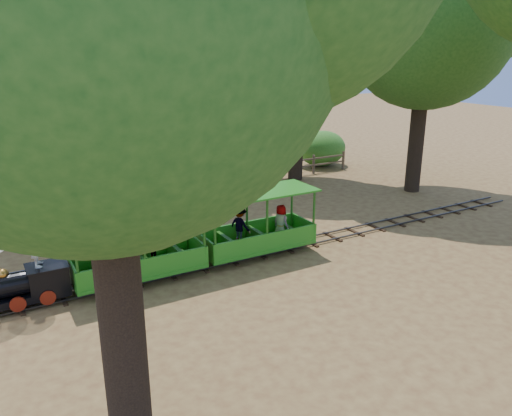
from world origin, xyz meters
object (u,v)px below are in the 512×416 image
carriage_front (138,254)px  carriage_rear (257,230)px  locomotive (3,244)px  fence (190,179)px

carriage_front → carriage_rear: (3.86, 0.06, -0.01)m
locomotive → carriage_front: (3.28, -0.08, -0.93)m
locomotive → carriage_rear: (7.15, -0.03, -0.94)m
locomotive → carriage_front: bearing=-1.4°
carriage_rear → locomotive: bearing=179.8°
locomotive → fence: size_ratio=0.17×
fence → locomotive: bearing=-135.9°
carriage_rear → carriage_front: bearing=-179.2°
locomotive → carriage_front: 3.41m
carriage_front → carriage_rear: bearing=0.8°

